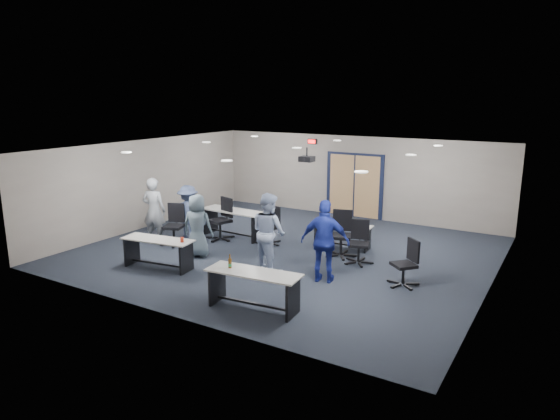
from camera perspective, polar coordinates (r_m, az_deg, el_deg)
The scene contains 25 objects.
floor at distance 13.15m, azimuth 0.77°, elevation -4.73°, with size 10.00×10.00×0.00m, color black.
back_wall at distance 16.78m, azimuth 8.58°, elevation 3.76°, with size 10.00×0.04×2.70m, color gray.
front_wall at distance 9.32m, azimuth -13.35°, elevation -3.94°, with size 10.00×0.04×2.70m, color gray.
left_wall at distance 15.87m, azimuth -15.02°, elevation 2.93°, with size 0.04×9.00×2.70m, color gray.
right_wall at distance 11.22m, azimuth 23.44°, elevation -1.80°, with size 0.04×9.00×2.70m, color gray.
ceiling at distance 12.59m, azimuth 0.80°, elevation 7.05°, with size 10.00×9.00×0.04m, color silver.
double_door at distance 16.79m, azimuth 8.49°, elevation 2.73°, with size 2.00×0.07×2.20m.
exit_sign at distance 17.26m, azimuth 3.68°, elevation 7.82°, with size 0.32×0.07×0.18m.
ceiling_projector at distance 12.91m, azimuth 3.08°, elevation 5.86°, with size 0.35×0.32×0.37m.
ceiling_can_lights at distance 12.81m, azimuth 1.37°, elevation 7.02°, with size 6.24×5.74×0.02m, color white, non-canonical shape.
table_front_left at distance 12.13m, azimuth -13.73°, elevation -4.24°, with size 1.81×0.83×0.83m.
table_front_right at distance 9.59m, azimuth -3.08°, elevation -8.36°, with size 1.90×0.79×1.03m.
table_back_left at distance 14.39m, azimuth -5.32°, elevation -0.99°, with size 1.96×0.71×0.79m.
table_back_right at distance 13.46m, azimuth 7.16°, elevation -2.48°, with size 1.61×0.66×0.64m.
chair_back_a at distance 14.15m, azimuth -6.88°, elevation -1.05°, with size 0.74×0.74×1.18m, color black, non-canonical shape.
chair_back_b at distance 13.62m, azimuth -1.30°, elevation -1.82°, with size 0.66×0.66×1.04m, color black, non-canonical shape.
chair_back_c at distance 12.66m, azimuth 6.99°, elevation -2.77°, with size 0.74×0.74×1.17m, color black, non-canonical shape.
chair_back_d at distance 12.21m, azimuth 9.01°, elevation -3.71°, with size 0.66×0.66×1.06m, color black, non-canonical shape.
chair_loose_left at distance 13.87m, azimuth -12.09°, elevation -1.68°, with size 0.70×0.70×1.12m, color black, non-canonical shape.
chair_loose_right at distance 11.02m, azimuth 13.97°, elevation -5.90°, with size 0.64×0.64×1.02m, color black, non-canonical shape.
person_gray at distance 14.11m, azimuth -14.20°, elevation -0.05°, with size 0.67×0.44×1.83m, color #92979F.
person_plaid at distance 12.72m, azimuth -9.41°, elevation -1.78°, with size 0.78×0.51×1.60m, color #4E5E6B.
person_lightblue at distance 11.57m, azimuth -1.31°, elevation -2.50°, with size 0.89×0.69×1.83m, color #A6B8DC.
person_navy at distance 10.86m, azimuth 5.18°, elevation -3.59°, with size 1.07×0.45×1.83m, color navy.
person_back at distance 14.13m, azimuth -10.43°, elevation -0.36°, with size 1.02×0.59×1.58m, color #3D4A6F.
Camera 1 is at (6.31, -10.82, 4.01)m, focal length 32.00 mm.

